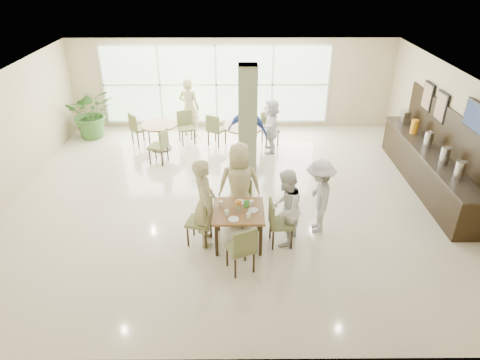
{
  "coord_description": "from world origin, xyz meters",
  "views": [
    {
      "loc": [
        0.15,
        -8.61,
        5.12
      ],
      "look_at": [
        0.2,
        -1.2,
        1.1
      ],
      "focal_mm": 32.0,
      "sensor_mm": 36.0,
      "label": 1
    }
  ],
  "objects_px": {
    "main_table": "(238,214)",
    "adult_b": "(271,126)",
    "teen_left": "(205,203)",
    "adult_standing": "(189,108)",
    "round_table_left": "(160,131)",
    "adult_a": "(247,133)",
    "teen_right": "(285,208)",
    "teen_far": "(239,185)",
    "potted_plant": "(91,113)",
    "buffet_counter": "(427,165)",
    "round_table_right": "(244,131)",
    "teen_standing": "(319,196)"
  },
  "relations": [
    {
      "from": "main_table",
      "to": "adult_b",
      "type": "height_order",
      "value": "adult_b"
    },
    {
      "from": "teen_left",
      "to": "adult_standing",
      "type": "bearing_deg",
      "value": 0.13
    },
    {
      "from": "round_table_left",
      "to": "adult_a",
      "type": "relative_size",
      "value": 0.55
    },
    {
      "from": "teen_right",
      "to": "adult_standing",
      "type": "xyz_separation_m",
      "value": [
        -2.35,
        5.5,
        0.11
      ]
    },
    {
      "from": "adult_b",
      "to": "round_table_left",
      "type": "bearing_deg",
      "value": -87.1
    },
    {
      "from": "teen_left",
      "to": "teen_right",
      "type": "xyz_separation_m",
      "value": [
        1.53,
        -0.04,
        -0.11
      ]
    },
    {
      "from": "teen_right",
      "to": "adult_a",
      "type": "relative_size",
      "value": 0.84
    },
    {
      "from": "teen_far",
      "to": "round_table_left",
      "type": "bearing_deg",
      "value": -62.04
    },
    {
      "from": "teen_left",
      "to": "teen_far",
      "type": "distance_m",
      "value": 0.94
    },
    {
      "from": "main_table",
      "to": "adult_standing",
      "type": "distance_m",
      "value": 5.71
    },
    {
      "from": "adult_standing",
      "to": "potted_plant",
      "type": "bearing_deg",
      "value": 20.42
    },
    {
      "from": "buffet_counter",
      "to": "teen_far",
      "type": "relative_size",
      "value": 2.61
    },
    {
      "from": "teen_far",
      "to": "main_table",
      "type": "bearing_deg",
      "value": 85.46
    },
    {
      "from": "teen_right",
      "to": "adult_standing",
      "type": "height_order",
      "value": "adult_standing"
    },
    {
      "from": "potted_plant",
      "to": "adult_standing",
      "type": "bearing_deg",
      "value": 1.03
    },
    {
      "from": "round_table_right",
      "to": "teen_far",
      "type": "xyz_separation_m",
      "value": [
        -0.15,
        -3.69,
        0.31
      ]
    },
    {
      "from": "round_table_left",
      "to": "adult_b",
      "type": "xyz_separation_m",
      "value": [
        3.15,
        -0.18,
        0.21
      ]
    },
    {
      "from": "round_table_right",
      "to": "teen_right",
      "type": "distance_m",
      "value": 4.46
    },
    {
      "from": "round_table_left",
      "to": "adult_standing",
      "type": "distance_m",
      "value": 1.29
    },
    {
      "from": "round_table_left",
      "to": "buffet_counter",
      "type": "relative_size",
      "value": 0.22
    },
    {
      "from": "buffet_counter",
      "to": "teen_right",
      "type": "distance_m",
      "value": 4.29
    },
    {
      "from": "adult_b",
      "to": "teen_right",
      "type": "bearing_deg",
      "value": 5.69
    },
    {
      "from": "potted_plant",
      "to": "teen_far",
      "type": "xyz_separation_m",
      "value": [
        4.44,
        -4.74,
        0.14
      ]
    },
    {
      "from": "adult_b",
      "to": "teen_left",
      "type": "bearing_deg",
      "value": -13.84
    },
    {
      "from": "main_table",
      "to": "adult_b",
      "type": "relative_size",
      "value": 0.64
    },
    {
      "from": "round_table_right",
      "to": "adult_a",
      "type": "bearing_deg",
      "value": -85.88
    },
    {
      "from": "adult_a",
      "to": "main_table",
      "type": "bearing_deg",
      "value": -70.65
    },
    {
      "from": "buffet_counter",
      "to": "adult_b",
      "type": "height_order",
      "value": "buffet_counter"
    },
    {
      "from": "round_table_right",
      "to": "teen_far",
      "type": "bearing_deg",
      "value": -92.29
    },
    {
      "from": "round_table_right",
      "to": "potted_plant",
      "type": "relative_size",
      "value": 0.76
    },
    {
      "from": "round_table_left",
      "to": "adult_standing",
      "type": "relative_size",
      "value": 0.57
    },
    {
      "from": "adult_b",
      "to": "teen_standing",
      "type": "bearing_deg",
      "value": 15.94
    },
    {
      "from": "adult_b",
      "to": "round_table_right",
      "type": "bearing_deg",
      "value": -87.91
    },
    {
      "from": "teen_right",
      "to": "adult_a",
      "type": "xyz_separation_m",
      "value": [
        -0.65,
        3.44,
        0.15
      ]
    },
    {
      "from": "teen_right",
      "to": "teen_far",
      "type": "bearing_deg",
      "value": -108.27
    },
    {
      "from": "teen_left",
      "to": "teen_far",
      "type": "height_order",
      "value": "teen_far"
    },
    {
      "from": "adult_standing",
      "to": "teen_far",
      "type": "bearing_deg",
      "value": 126.62
    },
    {
      "from": "round_table_right",
      "to": "teen_far",
      "type": "distance_m",
      "value": 3.71
    },
    {
      "from": "buffet_counter",
      "to": "teen_far",
      "type": "bearing_deg",
      "value": -161.11
    },
    {
      "from": "teen_left",
      "to": "teen_standing",
      "type": "distance_m",
      "value": 2.28
    },
    {
      "from": "round_table_right",
      "to": "teen_right",
      "type": "xyz_separation_m",
      "value": [
        0.72,
        -4.4,
        0.2
      ]
    },
    {
      "from": "round_table_left",
      "to": "adult_b",
      "type": "relative_size",
      "value": 0.67
    },
    {
      "from": "round_table_left",
      "to": "adult_b",
      "type": "height_order",
      "value": "adult_b"
    },
    {
      "from": "round_table_right",
      "to": "adult_a",
      "type": "height_order",
      "value": "adult_a"
    },
    {
      "from": "main_table",
      "to": "teen_left",
      "type": "bearing_deg",
      "value": 175.89
    },
    {
      "from": "main_table",
      "to": "round_table_right",
      "type": "relative_size",
      "value": 0.83
    },
    {
      "from": "teen_left",
      "to": "round_table_right",
      "type": "bearing_deg",
      "value": -18.98
    },
    {
      "from": "adult_a",
      "to": "adult_b",
      "type": "bearing_deg",
      "value": 76.49
    },
    {
      "from": "adult_a",
      "to": "adult_standing",
      "type": "relative_size",
      "value": 1.04
    },
    {
      "from": "potted_plant",
      "to": "adult_b",
      "type": "xyz_separation_m",
      "value": [
        5.34,
        -1.1,
        -0.0
      ]
    }
  ]
}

